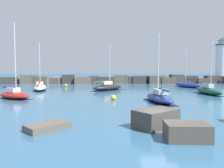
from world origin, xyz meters
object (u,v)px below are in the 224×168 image
at_px(sailboat_moored_2, 40,87).
at_px(sailboat_moored_3, 159,97).
at_px(sailboat_moored_4, 209,90).
at_px(mooring_buoy_orange_near, 113,97).
at_px(sailboat_moored_5, 14,95).
at_px(lighthouse, 222,63).
at_px(sailboat_moored_1, 187,85).
at_px(sailboat_moored_0, 108,87).
at_px(mooring_buoy_far_side, 66,85).

height_order(sailboat_moored_2, sailboat_moored_3, sailboat_moored_2).
height_order(sailboat_moored_4, mooring_buoy_orange_near, sailboat_moored_4).
distance_m(sailboat_moored_3, sailboat_moored_5, 20.35).
bearing_deg(lighthouse, sailboat_moored_1, -137.04).
relative_size(lighthouse, sailboat_moored_1, 1.53).
bearing_deg(sailboat_moored_4, sailboat_moored_3, -141.97).
relative_size(lighthouse, sailboat_moored_0, 1.50).
relative_size(sailboat_moored_3, sailboat_moored_4, 1.00).
relative_size(sailboat_moored_2, sailboat_moored_4, 1.09).
height_order(sailboat_moored_0, sailboat_moored_4, sailboat_moored_0).
distance_m(sailboat_moored_2, sailboat_moored_5, 12.50).
bearing_deg(sailboat_moored_0, lighthouse, 31.49).
relative_size(sailboat_moored_2, mooring_buoy_orange_near, 10.32).
relative_size(sailboat_moored_4, sailboat_moored_5, 0.82).
bearing_deg(sailboat_moored_4, lighthouse, 57.78).
height_order(sailboat_moored_2, mooring_buoy_far_side, sailboat_moored_2).
bearing_deg(sailboat_moored_5, sailboat_moored_0, 40.31).
bearing_deg(sailboat_moored_0, sailboat_moored_4, -23.76).
bearing_deg(sailboat_moored_1, sailboat_moored_4, -96.99).
bearing_deg(sailboat_moored_1, mooring_buoy_far_side, 173.57).
distance_m(sailboat_moored_0, sailboat_moored_3, 16.77).
bearing_deg(sailboat_moored_1, sailboat_moored_5, -151.26).
bearing_deg(sailboat_moored_1, lighthouse, 42.96).
bearing_deg(sailboat_moored_4, sailboat_moored_5, -172.23).
xyz_separation_m(sailboat_moored_4, mooring_buoy_far_side, (-26.55, 16.59, -0.35)).
xyz_separation_m(sailboat_moored_2, sailboat_moored_5, (-0.07, -12.50, -0.02)).
height_order(lighthouse, sailboat_moored_0, lighthouse).
height_order(sailboat_moored_4, mooring_buoy_far_side, sailboat_moored_4).
bearing_deg(mooring_buoy_orange_near, sailboat_moored_5, 172.82).
distance_m(lighthouse, sailboat_moored_4, 34.38).
bearing_deg(sailboat_moored_4, sailboat_moored_0, 156.24).
bearing_deg(sailboat_moored_2, sailboat_moored_0, -4.14).
distance_m(sailboat_moored_1, sailboat_moored_2, 32.32).
height_order(sailboat_moored_0, sailboat_moored_2, sailboat_moored_2).
distance_m(lighthouse, sailboat_moored_1, 23.12).
distance_m(lighthouse, sailboat_moored_5, 58.82).
relative_size(sailboat_moored_1, sailboat_moored_2, 0.93).
xyz_separation_m(sailboat_moored_0, sailboat_moored_1, (18.41, 6.03, -0.08)).
height_order(sailboat_moored_2, sailboat_moored_4, sailboat_moored_2).
relative_size(sailboat_moored_0, sailboat_moored_1, 1.02).
bearing_deg(sailboat_moored_3, sailboat_moored_2, 140.31).
bearing_deg(sailboat_moored_5, mooring_buoy_orange_near, -7.18).
distance_m(lighthouse, sailboat_moored_0, 41.24).
xyz_separation_m(lighthouse, sailboat_moored_4, (-18.12, -28.75, -5.21)).
xyz_separation_m(sailboat_moored_2, mooring_buoy_orange_near, (14.04, -14.28, -0.27)).
bearing_deg(sailboat_moored_3, sailboat_moored_1, 60.79).
bearing_deg(sailboat_moored_4, mooring_buoy_orange_near, -159.97).
xyz_separation_m(lighthouse, sailboat_moored_1, (-16.48, -15.34, -5.27)).
height_order(lighthouse, mooring_buoy_far_side, lighthouse).
xyz_separation_m(lighthouse, sailboat_moored_2, (-48.40, -20.39, -5.25)).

